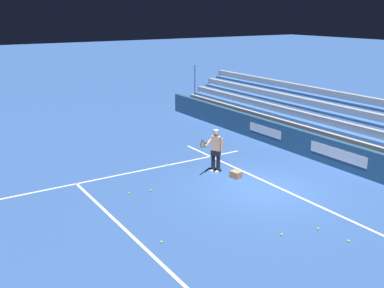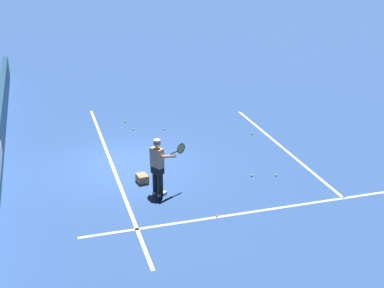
{
  "view_description": "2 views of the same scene",
  "coord_description": "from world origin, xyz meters",
  "px_view_note": "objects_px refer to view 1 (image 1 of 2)",
  "views": [
    {
      "loc": [
        -11.13,
        10.19,
        6.08
      ],
      "look_at": [
        2.07,
        1.77,
        1.44
      ],
      "focal_mm": 42.0,
      "sensor_mm": 36.0,
      "label": 1
    },
    {
      "loc": [
        15.92,
        -2.54,
        7.09
      ],
      "look_at": [
        1.72,
        1.68,
        1.19
      ],
      "focal_mm": 50.0,
      "sensor_mm": 36.0,
      "label": 2
    }
  ],
  "objects_px": {
    "ball_box_cardboard": "(236,175)",
    "tennis_ball_stray_back": "(151,190)",
    "tennis_ball_near_player": "(281,235)",
    "tennis_ball_toward_net": "(349,241)",
    "tennis_ball_far_right": "(162,242)",
    "tennis_ball_on_baseline": "(318,229)",
    "tennis_ball_by_box": "(167,165)",
    "tennis_ball_midcourt": "(129,193)",
    "tennis_player": "(215,150)"
  },
  "relations": [
    {
      "from": "tennis_player",
      "to": "tennis_ball_toward_net",
      "type": "relative_size",
      "value": 25.98
    },
    {
      "from": "tennis_ball_far_right",
      "to": "tennis_ball_stray_back",
      "type": "bearing_deg",
      "value": -22.87
    },
    {
      "from": "tennis_ball_on_baseline",
      "to": "tennis_ball_near_player",
      "type": "bearing_deg",
      "value": 74.65
    },
    {
      "from": "ball_box_cardboard",
      "to": "tennis_ball_toward_net",
      "type": "relative_size",
      "value": 6.06
    },
    {
      "from": "tennis_ball_midcourt",
      "to": "tennis_ball_by_box",
      "type": "distance_m",
      "value": 3.22
    },
    {
      "from": "tennis_ball_toward_net",
      "to": "tennis_ball_far_right",
      "type": "relative_size",
      "value": 1.0
    },
    {
      "from": "tennis_player",
      "to": "tennis_ball_near_player",
      "type": "height_order",
      "value": "tennis_player"
    },
    {
      "from": "tennis_ball_midcourt",
      "to": "tennis_ball_far_right",
      "type": "height_order",
      "value": "same"
    },
    {
      "from": "tennis_ball_by_box",
      "to": "tennis_ball_stray_back",
      "type": "relative_size",
      "value": 1.0
    },
    {
      "from": "tennis_ball_by_box",
      "to": "tennis_ball_far_right",
      "type": "relative_size",
      "value": 1.0
    },
    {
      "from": "tennis_ball_by_box",
      "to": "tennis_ball_near_player",
      "type": "xyz_separation_m",
      "value": [
        -6.97,
        0.25,
        0.0
      ]
    },
    {
      "from": "tennis_ball_on_baseline",
      "to": "ball_box_cardboard",
      "type": "bearing_deg",
      "value": -7.36
    },
    {
      "from": "tennis_ball_near_player",
      "to": "tennis_ball_toward_net",
      "type": "bearing_deg",
      "value": -134.25
    },
    {
      "from": "tennis_ball_toward_net",
      "to": "tennis_ball_near_player",
      "type": "bearing_deg",
      "value": 45.75
    },
    {
      "from": "tennis_player",
      "to": "tennis_ball_on_baseline",
      "type": "distance_m",
      "value": 5.65
    },
    {
      "from": "tennis_ball_by_box",
      "to": "tennis_ball_on_baseline",
      "type": "relative_size",
      "value": 1.0
    },
    {
      "from": "ball_box_cardboard",
      "to": "tennis_ball_near_player",
      "type": "relative_size",
      "value": 6.06
    },
    {
      "from": "tennis_ball_toward_net",
      "to": "tennis_ball_by_box",
      "type": "bearing_deg",
      "value": 7.22
    },
    {
      "from": "tennis_ball_midcourt",
      "to": "tennis_ball_far_right",
      "type": "xyz_separation_m",
      "value": [
        -3.62,
        0.71,
        0.0
      ]
    },
    {
      "from": "tennis_ball_toward_net",
      "to": "tennis_ball_far_right",
      "type": "xyz_separation_m",
      "value": [
        2.71,
        4.35,
        0.0
      ]
    },
    {
      "from": "tennis_player",
      "to": "tennis_ball_stray_back",
      "type": "height_order",
      "value": "tennis_player"
    },
    {
      "from": "ball_box_cardboard",
      "to": "tennis_ball_by_box",
      "type": "height_order",
      "value": "ball_box_cardboard"
    },
    {
      "from": "tennis_ball_toward_net",
      "to": "tennis_ball_far_right",
      "type": "height_order",
      "value": "same"
    },
    {
      "from": "tennis_ball_near_player",
      "to": "ball_box_cardboard",
      "type": "bearing_deg",
      "value": -21.89
    },
    {
      "from": "tennis_ball_on_baseline",
      "to": "tennis_ball_near_player",
      "type": "height_order",
      "value": "same"
    },
    {
      "from": "tennis_ball_stray_back",
      "to": "tennis_ball_toward_net",
      "type": "distance_m",
      "value": 6.79
    },
    {
      "from": "tennis_ball_stray_back",
      "to": "tennis_ball_on_baseline",
      "type": "bearing_deg",
      "value": -152.07
    },
    {
      "from": "tennis_ball_on_baseline",
      "to": "tennis_ball_far_right",
      "type": "xyz_separation_m",
      "value": [
        1.76,
        4.2,
        0.0
      ]
    },
    {
      "from": "tennis_ball_by_box",
      "to": "tennis_ball_midcourt",
      "type": "bearing_deg",
      "value": 126.15
    },
    {
      "from": "tennis_ball_stray_back",
      "to": "tennis_ball_toward_net",
      "type": "bearing_deg",
      "value": -154.67
    },
    {
      "from": "tennis_ball_by_box",
      "to": "tennis_ball_far_right",
      "type": "bearing_deg",
      "value": 149.04
    },
    {
      "from": "tennis_ball_by_box",
      "to": "tennis_player",
      "type": "bearing_deg",
      "value": -145.09
    },
    {
      "from": "tennis_ball_midcourt",
      "to": "tennis_ball_near_player",
      "type": "xyz_separation_m",
      "value": [
        -5.07,
        -2.35,
        0.0
      ]
    },
    {
      "from": "ball_box_cardboard",
      "to": "tennis_ball_far_right",
      "type": "relative_size",
      "value": 6.06
    },
    {
      "from": "tennis_ball_midcourt",
      "to": "tennis_ball_stray_back",
      "type": "bearing_deg",
      "value": -104.5
    },
    {
      "from": "tennis_ball_by_box",
      "to": "tennis_ball_far_right",
      "type": "xyz_separation_m",
      "value": [
        -5.52,
        3.31,
        0.0
      ]
    },
    {
      "from": "tennis_ball_midcourt",
      "to": "tennis_ball_near_player",
      "type": "relative_size",
      "value": 1.0
    },
    {
      "from": "tennis_ball_by_box",
      "to": "tennis_ball_toward_net",
      "type": "height_order",
      "value": "same"
    },
    {
      "from": "tennis_ball_midcourt",
      "to": "tennis_ball_stray_back",
      "type": "height_order",
      "value": "same"
    },
    {
      "from": "tennis_ball_stray_back",
      "to": "tennis_ball_far_right",
      "type": "height_order",
      "value": "same"
    },
    {
      "from": "tennis_ball_stray_back",
      "to": "tennis_ball_toward_net",
      "type": "height_order",
      "value": "same"
    },
    {
      "from": "tennis_ball_toward_net",
      "to": "ball_box_cardboard",
      "type": "bearing_deg",
      "value": -4.53
    },
    {
      "from": "ball_box_cardboard",
      "to": "tennis_ball_stray_back",
      "type": "height_order",
      "value": "ball_box_cardboard"
    },
    {
      "from": "ball_box_cardboard",
      "to": "tennis_ball_by_box",
      "type": "relative_size",
      "value": 6.06
    },
    {
      "from": "tennis_player",
      "to": "tennis_ball_midcourt",
      "type": "relative_size",
      "value": 25.98
    },
    {
      "from": "tennis_player",
      "to": "tennis_ball_on_baseline",
      "type": "relative_size",
      "value": 25.98
    },
    {
      "from": "tennis_player",
      "to": "tennis_ball_by_box",
      "type": "xyz_separation_m",
      "value": [
        1.7,
        1.19,
        -0.86
      ]
    },
    {
      "from": "tennis_player",
      "to": "tennis_ball_far_right",
      "type": "bearing_deg",
      "value": 130.3
    },
    {
      "from": "ball_box_cardboard",
      "to": "tennis_ball_by_box",
      "type": "xyz_separation_m",
      "value": [
        2.63,
        1.49,
        -0.1
      ]
    },
    {
      "from": "tennis_ball_near_player",
      "to": "tennis_ball_stray_back",
      "type": "bearing_deg",
      "value": 18.27
    }
  ]
}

